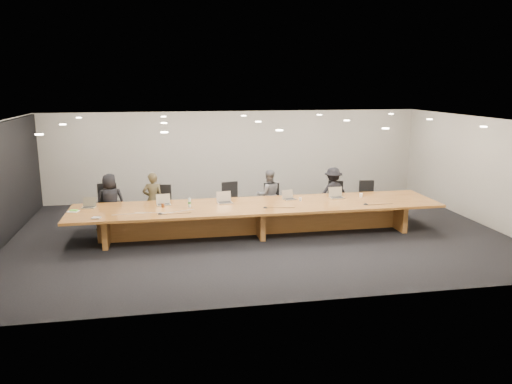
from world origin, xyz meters
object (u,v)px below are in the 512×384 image
(conference_table, at_px, (258,214))
(chair_mid_left, at_px, (232,202))
(person_a, at_px, (110,201))
(av_box, at_px, (96,218))
(chair_right, at_px, (335,199))
(paper_cup_near, at_px, (300,199))
(person_b, at_px, (153,200))
(chair_mid_right, at_px, (271,202))
(laptop_e, at_px, (337,193))
(mic_right, at_px, (366,204))
(mic_left, at_px, (160,213))
(laptop_b, at_px, (164,200))
(laptop_d, at_px, (290,195))
(laptop_a, at_px, (88,203))
(water_bottle, at_px, (190,203))
(chair_far_right, at_px, (368,198))
(person_d, at_px, (333,192))
(person_c, at_px, (269,195))
(laptop_c, at_px, (225,198))
(paper_cup_far, at_px, (361,195))
(chair_far_left, at_px, (108,206))
(mic_center, at_px, (265,207))
(chair_left, at_px, (161,206))
(amber_mug, at_px, (163,205))

(conference_table, distance_m, chair_mid_left, 1.40)
(person_a, relative_size, av_box, 7.67)
(chair_right, distance_m, paper_cup_near, 1.71)
(paper_cup_near, bearing_deg, chair_right, 39.34)
(conference_table, relative_size, person_b, 6.31)
(chair_mid_right, bearing_deg, av_box, -144.98)
(conference_table, xyz_separation_m, chair_mid_left, (-0.46, 1.32, 0.01))
(laptop_e, height_order, mic_right, laptop_e)
(mic_left, bearing_deg, laptop_b, 84.01)
(laptop_d, bearing_deg, laptop_a, 163.27)
(laptop_a, height_order, av_box, laptop_a)
(chair_mid_right, height_order, water_bottle, chair_mid_right)
(paper_cup_near, distance_m, mic_left, 3.55)
(laptop_b, distance_m, mic_right, 4.95)
(conference_table, bearing_deg, laptop_e, 8.17)
(chair_far_right, height_order, laptop_d, laptop_d)
(conference_table, xyz_separation_m, person_a, (-3.61, 1.12, 0.20))
(chair_mid_left, bearing_deg, av_box, -161.01)
(chair_mid_left, height_order, av_box, chair_mid_left)
(paper_cup_near, bearing_deg, laptop_b, 176.75)
(chair_mid_right, distance_m, person_b, 3.15)
(person_d, bearing_deg, mic_right, 93.05)
(person_c, height_order, laptop_c, person_c)
(chair_mid_right, xyz_separation_m, person_c, (-0.07, 0.07, 0.18))
(person_b, relative_size, paper_cup_far, 14.00)
(chair_mid_left, height_order, chair_right, chair_mid_left)
(laptop_c, distance_m, water_bottle, 0.92)
(person_b, relative_size, laptop_a, 4.51)
(chair_far_left, height_order, person_b, person_b)
(person_c, height_order, av_box, person_c)
(person_a, height_order, av_box, person_a)
(water_bottle, bearing_deg, laptop_d, 7.29)
(person_d, xyz_separation_m, mic_center, (-2.24, -1.60, 0.07))
(chair_far_left, xyz_separation_m, av_box, (-0.05, -1.85, 0.19))
(paper_cup_far, distance_m, av_box, 6.60)
(chair_far_right, bearing_deg, chair_mid_left, -174.29)
(chair_left, bearing_deg, laptop_b, -71.76)
(chair_left, relative_size, laptop_b, 3.23)
(chair_far_left, xyz_separation_m, laptop_c, (2.91, -0.95, 0.32))
(person_a, distance_m, amber_mug, 1.64)
(conference_table, height_order, laptop_b, laptop_b)
(person_c, xyz_separation_m, laptop_b, (-2.80, -0.90, 0.19))
(chair_mid_left, xyz_separation_m, chair_far_right, (3.81, -0.16, -0.03))
(person_d, distance_m, paper_cup_near, 1.63)
(chair_mid_right, distance_m, laptop_d, 0.95)
(water_bottle, height_order, mic_right, water_bottle)
(conference_table, height_order, laptop_e, laptop_e)
(amber_mug, distance_m, paper_cup_near, 3.42)
(chair_right, relative_size, mic_center, 8.42)
(person_b, distance_m, laptop_a, 1.69)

